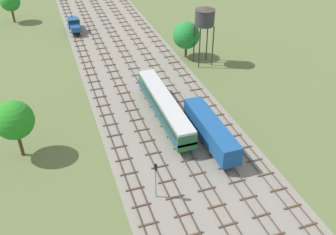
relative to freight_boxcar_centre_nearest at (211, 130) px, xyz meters
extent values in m
plane|color=#5B6B3D|center=(-4.25, 24.90, -2.45)|extent=(480.00, 480.00, 0.00)
cube|color=gray|center=(-4.25, 24.90, -2.45)|extent=(20.98, 176.00, 0.01)
cube|color=#47382D|center=(-13.46, 25.90, -2.24)|extent=(0.07, 126.00, 0.15)
cube|color=#47382D|center=(-12.02, 25.90, -2.24)|extent=(0.07, 126.00, 0.15)
cube|color=brown|center=(-12.74, -11.60, -2.38)|extent=(2.40, 0.22, 0.14)
cube|color=brown|center=(-12.74, -8.60, -2.38)|extent=(2.40, 0.22, 0.14)
cube|color=brown|center=(-12.74, -5.60, -2.38)|extent=(2.40, 0.22, 0.14)
cube|color=brown|center=(-12.74, -2.60, -2.38)|extent=(2.40, 0.22, 0.14)
cube|color=brown|center=(-12.74, 0.40, -2.38)|extent=(2.40, 0.22, 0.14)
cube|color=brown|center=(-12.74, 3.40, -2.38)|extent=(2.40, 0.22, 0.14)
cube|color=brown|center=(-12.74, 6.40, -2.38)|extent=(2.40, 0.22, 0.14)
cube|color=brown|center=(-12.74, 9.40, -2.38)|extent=(2.40, 0.22, 0.14)
cube|color=brown|center=(-12.74, 12.40, -2.38)|extent=(2.40, 0.22, 0.14)
cube|color=brown|center=(-12.74, 15.40, -2.38)|extent=(2.40, 0.22, 0.14)
cube|color=brown|center=(-12.74, 18.40, -2.38)|extent=(2.40, 0.22, 0.14)
cube|color=brown|center=(-12.74, 21.40, -2.38)|extent=(2.40, 0.22, 0.14)
cube|color=brown|center=(-12.74, 24.40, -2.38)|extent=(2.40, 0.22, 0.14)
cube|color=brown|center=(-12.74, 27.40, -2.38)|extent=(2.40, 0.22, 0.14)
cube|color=brown|center=(-12.74, 30.40, -2.38)|extent=(2.40, 0.22, 0.14)
cube|color=brown|center=(-12.74, 33.40, -2.38)|extent=(2.40, 0.22, 0.14)
cube|color=brown|center=(-12.74, 36.40, -2.38)|extent=(2.40, 0.22, 0.14)
cube|color=brown|center=(-12.74, 39.40, -2.38)|extent=(2.40, 0.22, 0.14)
cube|color=brown|center=(-12.74, 42.40, -2.38)|extent=(2.40, 0.22, 0.14)
cube|color=brown|center=(-12.74, 45.40, -2.38)|extent=(2.40, 0.22, 0.14)
cube|color=brown|center=(-12.74, 48.40, -2.38)|extent=(2.40, 0.22, 0.14)
cube|color=brown|center=(-12.74, 51.40, -2.38)|extent=(2.40, 0.22, 0.14)
cube|color=brown|center=(-12.74, 54.40, -2.38)|extent=(2.40, 0.22, 0.14)
cube|color=brown|center=(-12.74, 57.40, -2.38)|extent=(2.40, 0.22, 0.14)
cube|color=brown|center=(-12.74, 60.40, -2.38)|extent=(2.40, 0.22, 0.14)
cube|color=brown|center=(-12.74, 63.40, -2.38)|extent=(2.40, 0.22, 0.14)
cube|color=brown|center=(-12.74, 66.40, -2.38)|extent=(2.40, 0.22, 0.14)
cube|color=brown|center=(-12.74, 69.40, -2.38)|extent=(2.40, 0.22, 0.14)
cube|color=brown|center=(-12.74, 72.40, -2.38)|extent=(2.40, 0.22, 0.14)
cube|color=brown|center=(-12.74, 75.40, -2.38)|extent=(2.40, 0.22, 0.14)
cube|color=brown|center=(-12.74, 78.40, -2.38)|extent=(2.40, 0.22, 0.14)
cube|color=#47382D|center=(-9.21, 25.90, -2.24)|extent=(0.07, 126.00, 0.15)
cube|color=#47382D|center=(-7.78, 25.90, -2.24)|extent=(0.07, 126.00, 0.15)
cube|color=brown|center=(-8.50, -14.60, -2.38)|extent=(2.40, 0.22, 0.14)
cube|color=brown|center=(-8.50, -11.60, -2.38)|extent=(2.40, 0.22, 0.14)
cube|color=brown|center=(-8.50, -8.60, -2.38)|extent=(2.40, 0.22, 0.14)
cube|color=brown|center=(-8.50, -5.60, -2.38)|extent=(2.40, 0.22, 0.14)
cube|color=brown|center=(-8.50, -2.60, -2.38)|extent=(2.40, 0.22, 0.14)
cube|color=brown|center=(-8.50, 0.40, -2.38)|extent=(2.40, 0.22, 0.14)
cube|color=brown|center=(-8.50, 3.40, -2.38)|extent=(2.40, 0.22, 0.14)
cube|color=brown|center=(-8.50, 6.40, -2.38)|extent=(2.40, 0.22, 0.14)
cube|color=brown|center=(-8.50, 9.40, -2.38)|extent=(2.40, 0.22, 0.14)
cube|color=brown|center=(-8.50, 12.40, -2.38)|extent=(2.40, 0.22, 0.14)
cube|color=brown|center=(-8.50, 15.40, -2.38)|extent=(2.40, 0.22, 0.14)
cube|color=brown|center=(-8.50, 18.40, -2.38)|extent=(2.40, 0.22, 0.14)
cube|color=brown|center=(-8.50, 21.40, -2.38)|extent=(2.40, 0.22, 0.14)
cube|color=brown|center=(-8.50, 24.40, -2.38)|extent=(2.40, 0.22, 0.14)
cube|color=brown|center=(-8.50, 27.40, -2.38)|extent=(2.40, 0.22, 0.14)
cube|color=brown|center=(-8.50, 30.40, -2.38)|extent=(2.40, 0.22, 0.14)
cube|color=brown|center=(-8.50, 33.40, -2.38)|extent=(2.40, 0.22, 0.14)
cube|color=brown|center=(-8.50, 36.40, -2.38)|extent=(2.40, 0.22, 0.14)
cube|color=brown|center=(-8.50, 39.40, -2.38)|extent=(2.40, 0.22, 0.14)
cube|color=brown|center=(-8.50, 42.40, -2.38)|extent=(2.40, 0.22, 0.14)
cube|color=brown|center=(-8.50, 45.40, -2.38)|extent=(2.40, 0.22, 0.14)
cube|color=brown|center=(-8.50, 48.40, -2.38)|extent=(2.40, 0.22, 0.14)
cube|color=brown|center=(-8.50, 51.40, -2.38)|extent=(2.40, 0.22, 0.14)
cube|color=brown|center=(-8.50, 54.40, -2.38)|extent=(2.40, 0.22, 0.14)
cube|color=brown|center=(-8.50, 57.40, -2.38)|extent=(2.40, 0.22, 0.14)
cube|color=brown|center=(-8.50, 60.40, -2.38)|extent=(2.40, 0.22, 0.14)
cube|color=brown|center=(-8.50, 63.40, -2.38)|extent=(2.40, 0.22, 0.14)
cube|color=brown|center=(-8.50, 66.40, -2.38)|extent=(2.40, 0.22, 0.14)
cube|color=brown|center=(-8.50, 69.40, -2.38)|extent=(2.40, 0.22, 0.14)
cube|color=brown|center=(-8.50, 72.40, -2.38)|extent=(2.40, 0.22, 0.14)
cube|color=brown|center=(-8.50, 75.40, -2.38)|extent=(2.40, 0.22, 0.14)
cube|color=#47382D|center=(-4.97, 25.90, -2.24)|extent=(0.07, 126.00, 0.15)
cube|color=#47382D|center=(-3.53, 25.90, -2.24)|extent=(0.07, 126.00, 0.15)
cube|color=brown|center=(-4.25, -14.60, -2.38)|extent=(2.40, 0.22, 0.14)
cube|color=brown|center=(-4.25, -11.60, -2.38)|extent=(2.40, 0.22, 0.14)
cube|color=brown|center=(-4.25, -8.60, -2.38)|extent=(2.40, 0.22, 0.14)
cube|color=brown|center=(-4.25, -5.60, -2.38)|extent=(2.40, 0.22, 0.14)
cube|color=brown|center=(-4.25, -2.60, -2.38)|extent=(2.40, 0.22, 0.14)
cube|color=brown|center=(-4.25, 0.40, -2.38)|extent=(2.40, 0.22, 0.14)
cube|color=brown|center=(-4.25, 3.40, -2.38)|extent=(2.40, 0.22, 0.14)
cube|color=brown|center=(-4.25, 6.40, -2.38)|extent=(2.40, 0.22, 0.14)
cube|color=brown|center=(-4.25, 9.40, -2.38)|extent=(2.40, 0.22, 0.14)
cube|color=brown|center=(-4.25, 12.40, -2.38)|extent=(2.40, 0.22, 0.14)
cube|color=brown|center=(-4.25, 15.40, -2.38)|extent=(2.40, 0.22, 0.14)
cube|color=brown|center=(-4.25, 18.40, -2.38)|extent=(2.40, 0.22, 0.14)
cube|color=brown|center=(-4.25, 21.40, -2.38)|extent=(2.40, 0.22, 0.14)
cube|color=brown|center=(-4.25, 24.40, -2.38)|extent=(2.40, 0.22, 0.14)
cube|color=brown|center=(-4.25, 27.40, -2.38)|extent=(2.40, 0.22, 0.14)
cube|color=brown|center=(-4.25, 30.40, -2.38)|extent=(2.40, 0.22, 0.14)
cube|color=brown|center=(-4.25, 33.40, -2.38)|extent=(2.40, 0.22, 0.14)
cube|color=brown|center=(-4.25, 36.40, -2.38)|extent=(2.40, 0.22, 0.14)
cube|color=brown|center=(-4.25, 39.40, -2.38)|extent=(2.40, 0.22, 0.14)
cube|color=brown|center=(-4.25, 42.40, -2.38)|extent=(2.40, 0.22, 0.14)
cube|color=brown|center=(-4.25, 45.40, -2.38)|extent=(2.40, 0.22, 0.14)
cube|color=brown|center=(-4.25, 48.40, -2.38)|extent=(2.40, 0.22, 0.14)
cube|color=brown|center=(-4.25, 51.40, -2.38)|extent=(2.40, 0.22, 0.14)
cube|color=brown|center=(-4.25, 54.40, -2.38)|extent=(2.40, 0.22, 0.14)
cube|color=brown|center=(-4.25, 57.40, -2.38)|extent=(2.40, 0.22, 0.14)
cube|color=brown|center=(-4.25, 60.40, -2.38)|extent=(2.40, 0.22, 0.14)
cube|color=brown|center=(-4.25, 63.40, -2.38)|extent=(2.40, 0.22, 0.14)
cube|color=brown|center=(-4.25, 66.40, -2.38)|extent=(2.40, 0.22, 0.14)
cube|color=brown|center=(-4.25, 69.40, -2.38)|extent=(2.40, 0.22, 0.14)
cube|color=brown|center=(-4.25, 72.40, -2.38)|extent=(2.40, 0.22, 0.14)
cube|color=brown|center=(-4.25, 75.40, -2.38)|extent=(2.40, 0.22, 0.14)
cube|color=#47382D|center=(-0.72, 25.90, -2.24)|extent=(0.07, 126.00, 0.15)
cube|color=#47382D|center=(0.71, 25.90, -2.24)|extent=(0.07, 126.00, 0.15)
cube|color=brown|center=(-0.01, -17.60, -2.38)|extent=(2.40, 0.22, 0.14)
cube|color=brown|center=(-0.01, -14.60, -2.38)|extent=(2.40, 0.22, 0.14)
cube|color=brown|center=(-0.01, -11.60, -2.38)|extent=(2.40, 0.22, 0.14)
cube|color=brown|center=(-0.01, -8.60, -2.38)|extent=(2.40, 0.22, 0.14)
cube|color=brown|center=(-0.01, -5.60, -2.38)|extent=(2.40, 0.22, 0.14)
cube|color=brown|center=(-0.01, -2.60, -2.38)|extent=(2.40, 0.22, 0.14)
cube|color=brown|center=(-0.01, 0.40, -2.38)|extent=(2.40, 0.22, 0.14)
cube|color=brown|center=(-0.01, 3.40, -2.38)|extent=(2.40, 0.22, 0.14)
cube|color=brown|center=(-0.01, 6.40, -2.38)|extent=(2.40, 0.22, 0.14)
cube|color=brown|center=(-0.01, 9.40, -2.38)|extent=(2.40, 0.22, 0.14)
cube|color=brown|center=(-0.01, 12.40, -2.38)|extent=(2.40, 0.22, 0.14)
cube|color=brown|center=(-0.01, 15.40, -2.38)|extent=(2.40, 0.22, 0.14)
cube|color=brown|center=(-0.01, 18.40, -2.38)|extent=(2.40, 0.22, 0.14)
cube|color=brown|center=(-0.01, 21.40, -2.38)|extent=(2.40, 0.22, 0.14)
cube|color=brown|center=(-0.01, 24.40, -2.38)|extent=(2.40, 0.22, 0.14)
cube|color=brown|center=(-0.01, 27.40, -2.38)|extent=(2.40, 0.22, 0.14)
cube|color=brown|center=(-0.01, 30.40, -2.38)|extent=(2.40, 0.22, 0.14)
cube|color=brown|center=(-0.01, 33.40, -2.38)|extent=(2.40, 0.22, 0.14)
cube|color=brown|center=(-0.01, 36.40, -2.38)|extent=(2.40, 0.22, 0.14)
cube|color=brown|center=(-0.01, 39.40, -2.38)|extent=(2.40, 0.22, 0.14)
cube|color=brown|center=(-0.01, 42.40, -2.38)|extent=(2.40, 0.22, 0.14)
cube|color=brown|center=(-0.01, 45.40, -2.38)|extent=(2.40, 0.22, 0.14)
cube|color=brown|center=(-0.01, 48.40, -2.38)|extent=(2.40, 0.22, 0.14)
cube|color=brown|center=(-0.01, 51.40, -2.38)|extent=(2.40, 0.22, 0.14)
cube|color=brown|center=(-0.01, 54.40, -2.38)|extent=(2.40, 0.22, 0.14)
cube|color=brown|center=(-0.01, 57.40, -2.38)|extent=(2.40, 0.22, 0.14)
cube|color=brown|center=(-0.01, 60.40, -2.38)|extent=(2.40, 0.22, 0.14)
cube|color=brown|center=(-0.01, 63.40, -2.38)|extent=(2.40, 0.22, 0.14)
cube|color=brown|center=(-0.01, 66.40, -2.38)|extent=(2.40, 0.22, 0.14)
cube|color=brown|center=(-0.01, 69.40, -2.38)|extent=(2.40, 0.22, 0.14)
cube|color=brown|center=(-0.01, 72.40, -2.38)|extent=(2.40, 0.22, 0.14)
cube|color=#47382D|center=(3.52, 25.90, -2.24)|extent=(0.07, 126.00, 0.15)
cube|color=#47382D|center=(4.96, 25.90, -2.24)|extent=(0.07, 126.00, 0.15)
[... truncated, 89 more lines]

